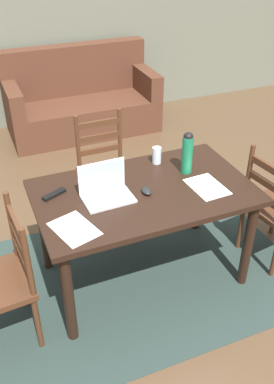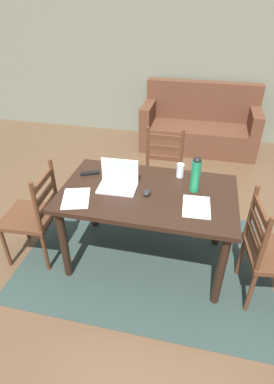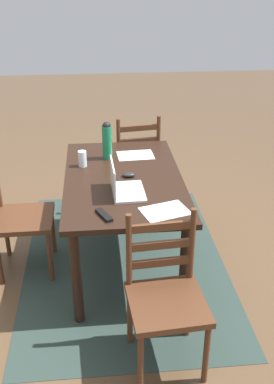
% 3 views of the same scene
% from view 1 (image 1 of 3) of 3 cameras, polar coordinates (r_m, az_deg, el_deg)
% --- Properties ---
extents(ground_plane, '(14.00, 14.00, 0.00)m').
position_cam_1_polar(ground_plane, '(3.34, 0.82, -10.84)').
color(ground_plane, brown).
extents(area_rug, '(2.30, 1.61, 0.01)m').
position_cam_1_polar(area_rug, '(3.34, 0.83, -10.80)').
color(area_rug, '#283833').
rests_on(area_rug, ground).
extents(wall_back, '(8.00, 0.12, 2.70)m').
position_cam_1_polar(wall_back, '(5.55, -13.17, 22.48)').
color(wall_back, '#6B6D5B').
rests_on(wall_back, ground).
extents(dining_table, '(1.46, 0.88, 0.77)m').
position_cam_1_polar(dining_table, '(2.91, 0.93, -1.42)').
color(dining_table, black).
rests_on(dining_table, ground).
extents(chair_far_head, '(0.45, 0.45, 0.95)m').
position_cam_1_polar(chair_far_head, '(3.66, -4.11, 2.67)').
color(chair_far_head, '#4C2B19').
rests_on(chair_far_head, ground).
extents(chair_left_near, '(0.47, 0.47, 0.95)m').
position_cam_1_polar(chair_left_near, '(2.75, -17.93, -11.40)').
color(chair_left_near, '#4C2B19').
rests_on(chair_left_near, ground).
extents(couch, '(1.80, 0.80, 1.00)m').
position_cam_1_polar(couch, '(5.44, -7.48, 11.85)').
color(couch, '#512D1E').
rests_on(couch, ground).
extents(laptop, '(0.33, 0.23, 0.23)m').
position_cam_1_polar(laptop, '(2.77, -4.28, 0.46)').
color(laptop, silver).
rests_on(laptop, dining_table).
extents(water_bottle, '(0.08, 0.08, 0.31)m').
position_cam_1_polar(water_bottle, '(3.00, 6.75, 5.35)').
color(water_bottle, '#197247').
rests_on(water_bottle, dining_table).
extents(drinking_glass, '(0.07, 0.07, 0.13)m').
position_cam_1_polar(drinking_glass, '(3.14, 2.66, 4.94)').
color(drinking_glass, silver).
rests_on(drinking_glass, dining_table).
extents(computer_mouse, '(0.07, 0.10, 0.03)m').
position_cam_1_polar(computer_mouse, '(2.82, 1.30, 0.18)').
color(computer_mouse, black).
rests_on(computer_mouse, dining_table).
extents(tv_remote, '(0.17, 0.11, 0.02)m').
position_cam_1_polar(tv_remote, '(2.84, -11.04, -0.30)').
color(tv_remote, black).
rests_on(tv_remote, dining_table).
extents(paper_stack_left, '(0.23, 0.31, 0.00)m').
position_cam_1_polar(paper_stack_left, '(2.92, 9.35, 0.71)').
color(paper_stack_left, white).
rests_on(paper_stack_left, dining_table).
extents(paper_stack_right, '(0.29, 0.34, 0.00)m').
position_cam_1_polar(paper_stack_right, '(2.54, -8.40, -4.90)').
color(paper_stack_right, white).
rests_on(paper_stack_right, dining_table).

